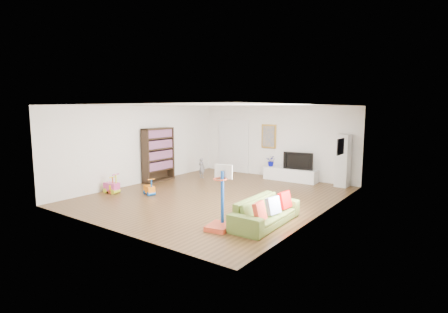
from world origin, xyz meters
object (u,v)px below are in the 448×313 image
Objects in this scene: media_console at (290,175)px; sofa at (266,211)px; basketball_hoop at (219,198)px; bookshelf at (158,155)px.

sofa reaches higher than media_console.
basketball_hoop is at bearing -81.25° from media_console.
media_console is 5.78m from basketball_hoop.
basketball_hoop is (0.99, -5.68, 0.47)m from media_console.
media_console is at bearing 17.88° from sofa.
bookshelf is (-3.87, -2.82, 0.73)m from media_console.
bookshelf reaches higher than sofa.
bookshelf is 1.37× the size of basketball_hoop.
bookshelf is at bearing -145.01° from media_console.
bookshelf is 5.89m from sofa.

